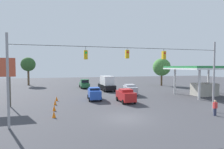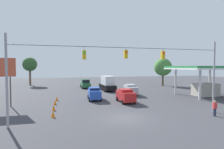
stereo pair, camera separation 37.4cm
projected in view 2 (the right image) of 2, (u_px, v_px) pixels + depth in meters
name	position (u px, v px, depth m)	size (l,w,h in m)	color
ground_plane	(125.00, 118.00, 17.45)	(140.00, 140.00, 0.00)	#3D3D42
overhead_signal_span	(126.00, 71.00, 16.97)	(21.00, 0.38, 7.92)	#939399
sedan_blue_withflow_mid	(94.00, 93.00, 27.13)	(2.07, 3.98, 1.93)	#234CB2
pickup_truck_green_withflow_deep	(85.00, 84.00, 42.55)	(2.29, 5.25, 2.12)	#236038
box_truck_black_oncoming_deep	(107.00, 83.00, 37.56)	(2.78, 6.36, 3.16)	black
sedan_silver_oncoming_far	(130.00, 89.00, 31.92)	(2.27, 4.58, 1.92)	#A8AAB2
sedan_red_crossing_near	(126.00, 95.00, 25.24)	(2.06, 3.99, 1.93)	red
traffic_cone_nearest	(53.00, 114.00, 17.69)	(0.38, 0.38, 0.70)	orange
traffic_cone_second	(54.00, 108.00, 20.42)	(0.38, 0.38, 0.70)	orange
traffic_cone_third	(55.00, 102.00, 23.61)	(0.38, 0.38, 0.70)	orange
traffic_cone_fourth	(57.00, 98.00, 26.37)	(0.38, 0.38, 0.70)	orange
gas_station	(206.00, 74.00, 30.85)	(11.18, 9.06, 5.28)	#288442
pedestrian	(215.00, 108.00, 18.14)	(0.40, 0.28, 1.66)	#2D334C
tree_horizon_left	(163.00, 67.00, 47.36)	(4.76, 4.76, 7.45)	#4C3823
tree_horizon_right	(30.00, 65.00, 48.57)	(3.84, 3.84, 7.76)	brown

